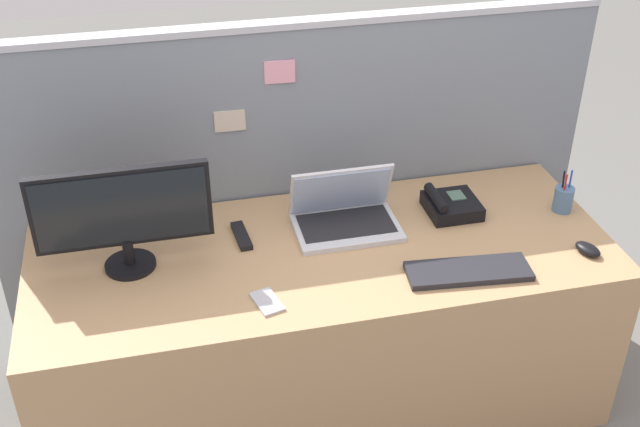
{
  "coord_description": "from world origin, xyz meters",
  "views": [
    {
      "loc": [
        -0.53,
        -2.21,
        2.31
      ],
      "look_at": [
        0.0,
        0.05,
        0.83
      ],
      "focal_mm": 44.42,
      "sensor_mm": 36.0,
      "label": 1
    }
  ],
  "objects_px": {
    "desk_phone": "(450,205)",
    "tv_remote": "(242,236)",
    "desktop_monitor": "(122,213)",
    "keyboard_main": "(468,271)",
    "computer_mouse_right_hand": "(588,249)",
    "laptop": "(344,213)",
    "pen_cup": "(563,199)",
    "cell_phone_silver_slab": "(267,302)"
  },
  "relations": [
    {
      "from": "desktop_monitor",
      "to": "pen_cup",
      "type": "relative_size",
      "value": 3.5
    },
    {
      "from": "desk_phone",
      "to": "keyboard_main",
      "type": "bearing_deg",
      "value": -101.98
    },
    {
      "from": "desk_phone",
      "to": "tv_remote",
      "type": "height_order",
      "value": "desk_phone"
    },
    {
      "from": "tv_remote",
      "to": "pen_cup",
      "type": "bearing_deg",
      "value": -9.15
    },
    {
      "from": "cell_phone_silver_slab",
      "to": "tv_remote",
      "type": "xyz_separation_m",
      "value": [
        -0.03,
        0.38,
        0.01
      ]
    },
    {
      "from": "desktop_monitor",
      "to": "keyboard_main",
      "type": "distance_m",
      "value": 1.17
    },
    {
      "from": "desktop_monitor",
      "to": "keyboard_main",
      "type": "bearing_deg",
      "value": -15.67
    },
    {
      "from": "laptop",
      "to": "desktop_monitor",
      "type": "bearing_deg",
      "value": -174.35
    },
    {
      "from": "desktop_monitor",
      "to": "laptop",
      "type": "xyz_separation_m",
      "value": [
        0.78,
        0.08,
        -0.16
      ]
    },
    {
      "from": "desk_phone",
      "to": "computer_mouse_right_hand",
      "type": "distance_m",
      "value": 0.52
    },
    {
      "from": "desktop_monitor",
      "to": "keyboard_main",
      "type": "xyz_separation_m",
      "value": [
        1.11,
        -0.31,
        -0.2
      ]
    },
    {
      "from": "computer_mouse_right_hand",
      "to": "desktop_monitor",
      "type": "bearing_deg",
      "value": 149.8
    },
    {
      "from": "cell_phone_silver_slab",
      "to": "laptop",
      "type": "bearing_deg",
      "value": 32.5
    },
    {
      "from": "keyboard_main",
      "to": "tv_remote",
      "type": "xyz_separation_m",
      "value": [
        -0.71,
        0.39,
        -0.0
      ]
    },
    {
      "from": "computer_mouse_right_hand",
      "to": "pen_cup",
      "type": "relative_size",
      "value": 0.6
    },
    {
      "from": "laptop",
      "to": "computer_mouse_right_hand",
      "type": "height_order",
      "value": "laptop"
    },
    {
      "from": "desk_phone",
      "to": "computer_mouse_right_hand",
      "type": "xyz_separation_m",
      "value": [
        0.37,
        -0.36,
        -0.02
      ]
    },
    {
      "from": "computer_mouse_right_hand",
      "to": "tv_remote",
      "type": "xyz_separation_m",
      "value": [
        -1.16,
        0.37,
        -0.01
      ]
    },
    {
      "from": "desk_phone",
      "to": "computer_mouse_right_hand",
      "type": "bearing_deg",
      "value": -44.13
    },
    {
      "from": "desk_phone",
      "to": "cell_phone_silver_slab",
      "type": "xyz_separation_m",
      "value": [
        -0.77,
        -0.38,
        -0.03
      ]
    },
    {
      "from": "tv_remote",
      "to": "desk_phone",
      "type": "bearing_deg",
      "value": -5.29
    },
    {
      "from": "pen_cup",
      "to": "tv_remote",
      "type": "height_order",
      "value": "pen_cup"
    },
    {
      "from": "desktop_monitor",
      "to": "computer_mouse_right_hand",
      "type": "distance_m",
      "value": 1.6
    },
    {
      "from": "laptop",
      "to": "computer_mouse_right_hand",
      "type": "relative_size",
      "value": 3.79
    },
    {
      "from": "keyboard_main",
      "to": "desktop_monitor",
      "type": "bearing_deg",
      "value": 169.91
    },
    {
      "from": "laptop",
      "to": "computer_mouse_right_hand",
      "type": "bearing_deg",
      "value": -25.14
    },
    {
      "from": "pen_cup",
      "to": "keyboard_main",
      "type": "bearing_deg",
      "value": -149.28
    },
    {
      "from": "computer_mouse_right_hand",
      "to": "laptop",
      "type": "bearing_deg",
      "value": 135.23
    },
    {
      "from": "keyboard_main",
      "to": "pen_cup",
      "type": "xyz_separation_m",
      "value": [
        0.5,
        0.3,
        0.04
      ]
    },
    {
      "from": "keyboard_main",
      "to": "cell_phone_silver_slab",
      "type": "distance_m",
      "value": 0.69
    },
    {
      "from": "keyboard_main",
      "to": "computer_mouse_right_hand",
      "type": "xyz_separation_m",
      "value": [
        0.45,
        0.02,
        0.01
      ]
    },
    {
      "from": "desktop_monitor",
      "to": "tv_remote",
      "type": "distance_m",
      "value": 0.45
    },
    {
      "from": "desktop_monitor",
      "to": "tv_remote",
      "type": "height_order",
      "value": "desktop_monitor"
    },
    {
      "from": "laptop",
      "to": "keyboard_main",
      "type": "distance_m",
      "value": 0.51
    },
    {
      "from": "laptop",
      "to": "cell_phone_silver_slab",
      "type": "distance_m",
      "value": 0.53
    },
    {
      "from": "laptop",
      "to": "desk_phone",
      "type": "relative_size",
      "value": 1.99
    },
    {
      "from": "desktop_monitor",
      "to": "laptop",
      "type": "bearing_deg",
      "value": 5.65
    },
    {
      "from": "desk_phone",
      "to": "pen_cup",
      "type": "distance_m",
      "value": 0.43
    },
    {
      "from": "pen_cup",
      "to": "desk_phone",
      "type": "bearing_deg",
      "value": 168.52
    },
    {
      "from": "desktop_monitor",
      "to": "keyboard_main",
      "type": "height_order",
      "value": "desktop_monitor"
    },
    {
      "from": "desktop_monitor",
      "to": "computer_mouse_right_hand",
      "type": "xyz_separation_m",
      "value": [
        1.56,
        -0.29,
        -0.2
      ]
    },
    {
      "from": "keyboard_main",
      "to": "computer_mouse_right_hand",
      "type": "bearing_deg",
      "value": 8.04
    }
  ]
}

